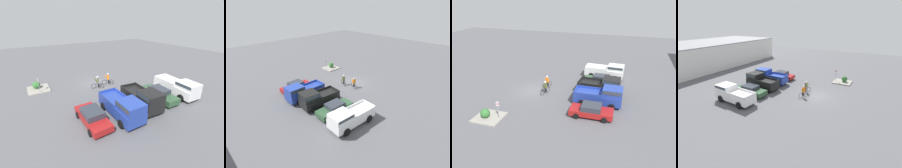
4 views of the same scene
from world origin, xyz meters
The scene contains 11 objects.
ground_plane centered at (0.00, 0.00, 0.00)m, with size 80.00×80.00×0.00m, color #56565B.
pickup_truck_0 centered at (-6.97, 8.59, 1.12)m, with size 2.49×5.65×2.11m.
sedan_0 centered at (-4.20, 8.14, 0.72)m, with size 2.02×4.73×1.41m.
pickup_truck_1 centered at (-1.36, 8.64, 1.17)m, with size 2.64×5.22×2.28m.
pickup_truck_2 centered at (1.41, 8.92, 1.16)m, with size 2.28×5.39×2.25m.
sedan_1 centered at (4.20, 8.23, 0.69)m, with size 2.04×4.50×1.38m.
cyclist_0 centered at (0.54, 1.74, 0.91)m, with size 1.64×0.71×1.77m.
cyclist_1 centered at (-1.30, 1.31, 0.85)m, with size 1.62×0.70×1.72m.
fire_lane_sign centered at (7.49, -0.64, 1.31)m, with size 0.08×0.30×2.16m.
curb_island centered at (7.52, -1.84, 0.07)m, with size 2.66×2.90×0.15m, color gray.
shrub centered at (7.68, -2.11, 0.63)m, with size 0.96×0.96×0.96m.
Camera 3 is at (23.78, 11.03, 12.36)m, focal length 35.00 mm.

